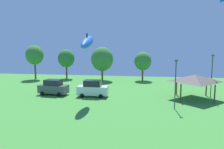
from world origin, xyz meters
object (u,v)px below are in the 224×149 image
(parked_car_leftmost, at_px, (53,87))
(treeline_tree_0, at_px, (35,55))
(light_post_1, at_px, (175,81))
(light_post_0, at_px, (212,74))
(park_pavilion, at_px, (195,78))
(treeline_tree_1, at_px, (66,58))
(treeline_tree_2, at_px, (102,59))
(kite_flying_0, at_px, (87,42))
(parked_car_second_from_left, at_px, (93,89))
(treeline_tree_3, at_px, (143,61))

(parked_car_leftmost, height_order, treeline_tree_0, treeline_tree_0)
(light_post_1, bearing_deg, treeline_tree_0, 144.83)
(treeline_tree_0, bearing_deg, light_post_0, -20.88)
(park_pavilion, height_order, light_post_0, light_post_0)
(light_post_0, bearing_deg, parked_car_leftmost, -176.84)
(light_post_1, xyz_separation_m, treeline_tree_0, (-27.91, 19.67, 1.80))
(parked_car_leftmost, xyz_separation_m, park_pavilion, (21.52, 0.35, 1.89))
(treeline_tree_1, height_order, treeline_tree_2, treeline_tree_2)
(kite_flying_0, bearing_deg, treeline_tree_2, 94.18)
(parked_car_second_from_left, distance_m, light_post_1, 12.84)
(parked_car_second_from_left, height_order, light_post_0, light_post_0)
(treeline_tree_0, bearing_deg, park_pavilion, -23.95)
(parked_car_leftmost, xyz_separation_m, light_post_1, (18.05, -5.38, 2.31))
(parked_car_leftmost, xyz_separation_m, light_post_0, (24.11, 1.33, 2.46))
(treeline_tree_2, distance_m, treeline_tree_3, 8.68)
(treeline_tree_1, relative_size, treeline_tree_3, 1.07)
(parked_car_leftmost, bearing_deg, kite_flying_0, -23.80)
(treeline_tree_3, bearing_deg, treeline_tree_2, -171.88)
(treeline_tree_2, bearing_deg, treeline_tree_1, 169.58)
(parked_car_second_from_left, xyz_separation_m, treeline_tree_0, (-16.30, 14.68, 4.06))
(parked_car_second_from_left, distance_m, treeline_tree_3, 17.99)
(kite_flying_0, bearing_deg, treeline_tree_3, 69.82)
(treeline_tree_2, bearing_deg, light_post_1, -57.22)
(light_post_0, relative_size, light_post_1, 1.05)
(parked_car_leftmost, xyz_separation_m, treeline_tree_1, (-3.25, 16.10, 3.32))
(light_post_0, bearing_deg, treeline_tree_0, 159.12)
(treeline_tree_3, bearing_deg, light_post_1, -78.64)
(light_post_0, relative_size, treeline_tree_1, 0.99)
(treeline_tree_1, bearing_deg, treeline_tree_3, -1.12)
(treeline_tree_2, bearing_deg, treeline_tree_3, 8.12)
(parked_car_leftmost, bearing_deg, parked_car_second_from_left, 3.56)
(light_post_0, distance_m, treeline_tree_3, 17.74)
(park_pavilion, bearing_deg, treeline_tree_2, 138.95)
(parked_car_second_from_left, relative_size, treeline_tree_2, 0.65)
(kite_flying_0, height_order, light_post_1, kite_flying_0)
(treeline_tree_1, height_order, treeline_tree_3, treeline_tree_1)
(parked_car_second_from_left, height_order, treeline_tree_2, treeline_tree_2)
(treeline_tree_2, bearing_deg, treeline_tree_0, -179.04)
(light_post_0, height_order, light_post_1, light_post_0)
(park_pavilion, distance_m, light_post_1, 6.71)
(parked_car_leftmost, bearing_deg, treeline_tree_1, 108.43)
(treeline_tree_1, bearing_deg, light_post_0, -28.36)
(treeline_tree_1, distance_m, treeline_tree_2, 8.62)
(treeline_tree_2, height_order, treeline_tree_3, treeline_tree_2)
(park_pavilion, relative_size, treeline_tree_0, 0.78)
(parked_car_leftmost, distance_m, treeline_tree_0, 17.84)
(parked_car_second_from_left, relative_size, treeline_tree_0, 0.62)
(parked_car_second_from_left, distance_m, park_pavilion, 15.21)
(light_post_0, xyz_separation_m, treeline_tree_0, (-33.97, 12.96, 1.66))
(parked_car_second_from_left, height_order, treeline_tree_0, treeline_tree_0)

